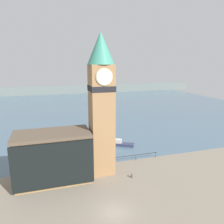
% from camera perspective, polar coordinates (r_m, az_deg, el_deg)
% --- Properties ---
extents(ground_plane, '(160.00, 160.00, 0.00)m').
position_cam_1_polar(ground_plane, '(31.15, 0.59, -24.70)').
color(ground_plane, gray).
extents(water, '(160.00, 120.00, 0.00)m').
position_cam_1_polar(water, '(99.48, -12.30, 1.54)').
color(water, slate).
rests_on(water, ground_plane).
extents(far_shoreline, '(180.00, 3.00, 5.00)m').
position_cam_1_polar(far_shoreline, '(138.56, -13.77, 5.64)').
color(far_shoreline, slate).
rests_on(far_shoreline, water).
extents(pier_railing, '(9.32, 0.08, 1.09)m').
position_cam_1_polar(pier_railing, '(44.35, 6.24, -11.25)').
color(pier_railing, '#232328').
rests_on(pier_railing, ground_plane).
extents(clock_tower, '(4.36, 4.36, 23.76)m').
position_cam_1_polar(clock_tower, '(36.21, -2.77, 2.68)').
color(clock_tower, '#9E754C').
rests_on(clock_tower, ground_plane).
extents(pier_building, '(12.05, 6.36, 8.17)m').
position_cam_1_polar(pier_building, '(37.12, -15.13, -11.26)').
color(pier_building, '#A88451').
rests_on(pier_building, ground_plane).
extents(boat_near, '(6.23, 4.47, 1.50)m').
position_cam_1_polar(boat_near, '(51.55, 1.79, -8.13)').
color(boat_near, '#333856').
rests_on(boat_near, water).
extents(mooring_bollard_near, '(0.31, 0.31, 0.74)m').
position_cam_1_polar(mooring_bollard_near, '(38.39, 5.21, -16.17)').
color(mooring_bollard_near, brown).
rests_on(mooring_bollard_near, ground_plane).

